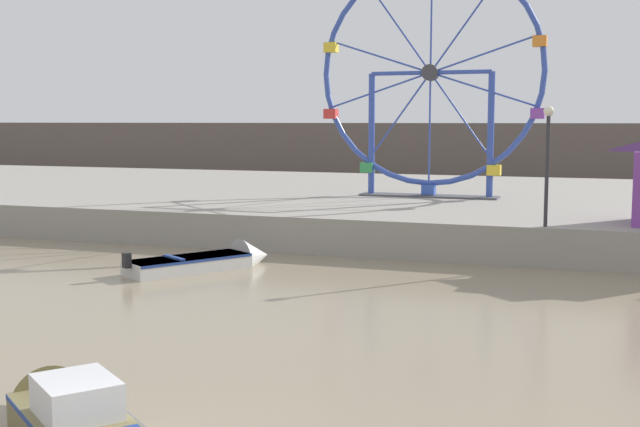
{
  "coord_description": "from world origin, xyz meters",
  "views": [
    {
      "loc": [
        4.69,
        -7.55,
        4.59
      ],
      "look_at": [
        -2.64,
        12.68,
        2.16
      ],
      "focal_mm": 46.39,
      "sensor_mm": 36.0,
      "label": 1
    }
  ],
  "objects_px": {
    "motorboat_pale_grey": "(213,261)",
    "promenade_lamp_near": "(548,148)",
    "ferris_wheel_blue_frame": "(430,78)",
    "motorboat_olive_wood": "(71,421)"
  },
  "relations": [
    {
      "from": "ferris_wheel_blue_frame",
      "to": "motorboat_pale_grey",
      "type": "bearing_deg",
      "value": -107.61
    },
    {
      "from": "motorboat_pale_grey",
      "to": "promenade_lamp_near",
      "type": "xyz_separation_m",
      "value": [
        9.67,
        3.84,
        3.5
      ]
    },
    {
      "from": "promenade_lamp_near",
      "to": "ferris_wheel_blue_frame",
      "type": "bearing_deg",
      "value": 122.77
    },
    {
      "from": "ferris_wheel_blue_frame",
      "to": "promenade_lamp_near",
      "type": "relative_size",
      "value": 2.72
    },
    {
      "from": "promenade_lamp_near",
      "to": "motorboat_olive_wood",
      "type": "bearing_deg",
      "value": -106.45
    },
    {
      "from": "motorboat_olive_wood",
      "to": "ferris_wheel_blue_frame",
      "type": "bearing_deg",
      "value": -51.76
    },
    {
      "from": "motorboat_pale_grey",
      "to": "ferris_wheel_blue_frame",
      "type": "relative_size",
      "value": 0.47
    },
    {
      "from": "ferris_wheel_blue_frame",
      "to": "motorboat_olive_wood",
      "type": "bearing_deg",
      "value": -88.69
    },
    {
      "from": "motorboat_olive_wood",
      "to": "promenade_lamp_near",
      "type": "relative_size",
      "value": 1.27
    },
    {
      "from": "motorboat_olive_wood",
      "to": "motorboat_pale_grey",
      "type": "relative_size",
      "value": 0.99
    }
  ]
}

